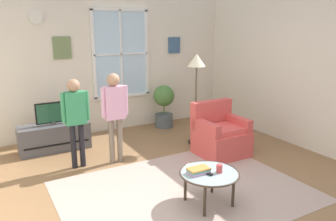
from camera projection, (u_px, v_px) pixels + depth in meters
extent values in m
cube|color=olive|center=(178.00, 195.00, 4.28)|extent=(6.20, 6.65, 0.02)
cube|color=beige|center=(98.00, 66.00, 6.55)|extent=(5.60, 0.12, 2.67)
cube|color=silver|center=(121.00, 54.00, 6.66)|extent=(1.13, 0.02, 1.71)
cube|color=white|center=(120.00, 9.00, 6.43)|extent=(1.19, 0.04, 0.06)
cube|color=white|center=(123.00, 96.00, 6.86)|extent=(1.19, 0.04, 0.06)
cube|color=white|center=(94.00, 55.00, 6.37)|extent=(0.06, 0.04, 1.71)
cube|color=white|center=(147.00, 53.00, 6.91)|extent=(0.06, 0.04, 1.71)
cube|color=white|center=(121.00, 54.00, 6.64)|extent=(0.03, 0.04, 1.71)
cube|color=white|center=(121.00, 54.00, 6.64)|extent=(1.13, 0.04, 0.03)
cube|color=#667A4C|center=(62.00, 48.00, 6.07)|extent=(0.32, 0.03, 0.40)
cube|color=#38567A|center=(174.00, 45.00, 7.21)|extent=(0.28, 0.03, 0.34)
cylinder|color=silver|center=(36.00, 17.00, 5.74)|extent=(0.24, 0.04, 0.24)
cube|color=beige|center=(332.00, 75.00, 5.31)|extent=(0.12, 6.05, 2.67)
cube|color=tan|center=(184.00, 191.00, 4.35)|extent=(3.10, 2.33, 0.01)
cube|color=#4C4C51|center=(54.00, 137.00, 5.75)|extent=(1.17, 0.43, 0.46)
cube|color=black|center=(57.00, 145.00, 5.58)|extent=(1.06, 0.02, 0.02)
cylinder|color=#4C4C4C|center=(53.00, 123.00, 5.69)|extent=(0.08, 0.08, 0.05)
cube|color=black|center=(52.00, 112.00, 5.64)|extent=(0.55, 0.05, 0.36)
cube|color=#1E4C33|center=(53.00, 113.00, 5.62)|extent=(0.51, 0.01, 0.32)
cube|color=#D14C47|center=(221.00, 143.00, 5.54)|extent=(0.76, 0.72, 0.42)
cube|color=#D14C47|center=(211.00, 113.00, 5.68)|extent=(0.76, 0.16, 0.45)
cube|color=#D14C47|center=(206.00, 128.00, 5.31)|extent=(0.12, 0.65, 0.20)
cube|color=#D14C47|center=(237.00, 122.00, 5.61)|extent=(0.12, 0.65, 0.20)
cube|color=#E1524D|center=(224.00, 129.00, 5.43)|extent=(0.61, 0.50, 0.08)
cylinder|color=#99B2B7|center=(209.00, 173.00, 3.96)|extent=(0.70, 0.70, 0.02)
torus|color=#3F3328|center=(209.00, 173.00, 3.96)|extent=(0.72, 0.72, 0.02)
cylinder|color=#33281E|center=(185.00, 186.00, 4.08)|extent=(0.04, 0.04, 0.39)
cylinder|color=#33281E|center=(212.00, 178.00, 4.28)|extent=(0.04, 0.04, 0.39)
cylinder|color=#33281E|center=(205.00, 201.00, 3.74)|extent=(0.04, 0.04, 0.39)
cylinder|color=#33281E|center=(233.00, 192.00, 3.93)|extent=(0.04, 0.04, 0.39)
cube|color=#B686B1|center=(199.00, 172.00, 3.93)|extent=(0.24, 0.17, 0.03)
cube|color=#50A99B|center=(199.00, 170.00, 3.93)|extent=(0.25, 0.15, 0.02)
cube|color=#AE7F38|center=(199.00, 169.00, 3.92)|extent=(0.26, 0.16, 0.02)
cylinder|color=#BF3F3F|center=(219.00, 169.00, 3.95)|extent=(0.07, 0.07, 0.10)
cube|color=black|center=(207.00, 173.00, 3.91)|extent=(0.10, 0.14, 0.02)
cylinder|color=black|center=(73.00, 146.00, 4.99)|extent=(0.08, 0.08, 0.69)
cylinder|color=black|center=(82.00, 145.00, 5.05)|extent=(0.08, 0.08, 0.69)
cube|color=#338C59|center=(75.00, 108.00, 4.88)|extent=(0.30, 0.15, 0.49)
sphere|color=#A87A5B|center=(73.00, 85.00, 4.79)|extent=(0.19, 0.19, 0.19)
cylinder|color=#338C59|center=(63.00, 108.00, 4.77)|extent=(0.06, 0.06, 0.44)
cylinder|color=#338C59|center=(87.00, 105.00, 4.94)|extent=(0.06, 0.06, 0.44)
cylinder|color=#726656|center=(112.00, 141.00, 5.17)|extent=(0.09, 0.09, 0.72)
cylinder|color=#726656|center=(120.00, 140.00, 5.23)|extent=(0.09, 0.09, 0.72)
cube|color=#DB9EBC|center=(114.00, 103.00, 5.05)|extent=(0.31, 0.16, 0.51)
sphere|color=#A87A5B|center=(113.00, 80.00, 4.96)|extent=(0.19, 0.19, 0.19)
cylinder|color=#DB9EBC|center=(103.00, 103.00, 4.94)|extent=(0.06, 0.06, 0.46)
cylinder|color=#DB9EBC|center=(126.00, 100.00, 5.11)|extent=(0.06, 0.06, 0.46)
cylinder|color=#4C565B|center=(164.00, 120.00, 7.10)|extent=(0.38, 0.38, 0.28)
cylinder|color=#4C7238|center=(164.00, 110.00, 7.04)|extent=(0.02, 0.02, 0.18)
sphere|color=#497738|center=(164.00, 96.00, 6.96)|extent=(0.44, 0.44, 0.44)
cylinder|color=black|center=(195.00, 142.00, 6.17)|extent=(0.26, 0.26, 0.03)
cylinder|color=brown|center=(196.00, 105.00, 5.99)|extent=(0.03, 0.03, 1.42)
cone|color=beige|center=(197.00, 60.00, 5.79)|extent=(0.32, 0.32, 0.22)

